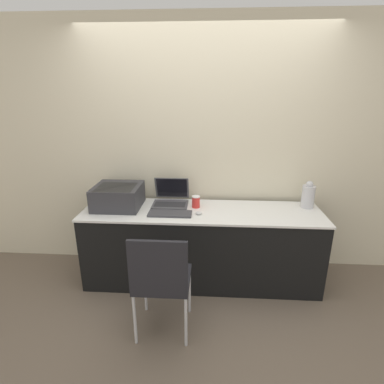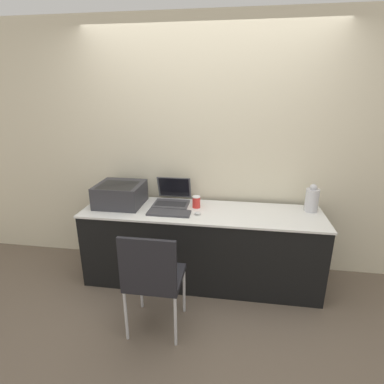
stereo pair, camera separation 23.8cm
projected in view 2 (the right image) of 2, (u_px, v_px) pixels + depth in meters
ground_plane at (197, 297)px, 2.90m from camera, size 14.00×14.00×0.00m
wall_back at (206, 150)px, 3.14m from camera, size 8.00×0.05×2.60m
table at (201, 246)px, 3.06m from camera, size 2.34×0.63×0.77m
printer at (120, 194)px, 3.06m from camera, size 0.46×0.43×0.22m
laptop_left at (172, 198)px, 3.13m from camera, size 0.36×0.35×0.26m
external_keyboard at (169, 213)px, 2.86m from camera, size 0.41×0.16×0.02m
coffee_cup at (196, 202)px, 3.00m from camera, size 0.08×0.08×0.12m
mouse at (198, 213)px, 2.84m from camera, size 0.06×0.06×0.03m
metal_pitcher at (312, 199)px, 2.89m from camera, size 0.13×0.13×0.28m
chair at (153, 275)px, 2.31m from camera, size 0.43×0.42×0.91m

